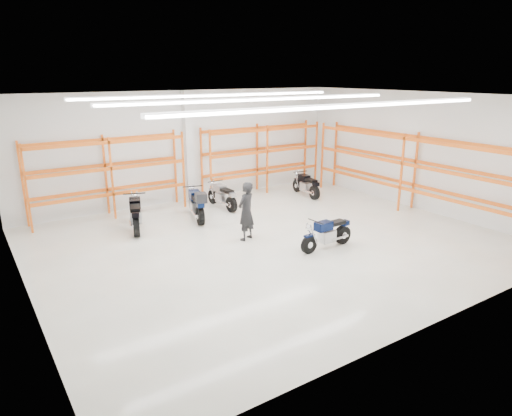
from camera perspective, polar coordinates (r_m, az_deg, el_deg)
ground at (r=14.58m, az=1.82°, el=-4.18°), size 14.00×14.00×0.00m
room_shell at (r=13.79m, az=1.88°, el=8.72°), size 14.02×12.02×4.51m
motorcycle_main at (r=14.07m, az=9.08°, el=-3.20°), size 1.98×0.66×0.97m
motorcycle_back_a at (r=16.01m, az=-14.82°, el=-0.83°), size 1.04×2.23×1.13m
motorcycle_back_b at (r=16.62m, az=-7.41°, el=0.41°), size 1.00×2.33×1.21m
motorcycle_back_c at (r=18.02m, az=-4.17°, el=1.42°), size 0.68×2.05×1.01m
motorcycle_back_d at (r=19.88m, az=6.36°, el=2.79°), size 0.70×2.03×1.00m
standing_man at (r=14.45m, az=-1.25°, el=-0.41°), size 0.81×0.69×1.89m
structural_column at (r=18.91m, az=-8.44°, el=7.52°), size 0.32×0.32×4.50m
pallet_racking_back_left at (r=17.52m, az=-18.01°, el=4.63°), size 5.67×0.87×3.00m
pallet_racking_back_right at (r=20.36m, az=0.77°, el=7.01°), size 5.67×0.87×3.00m
pallet_racking_side at (r=18.49m, az=18.58°, el=5.26°), size 0.87×9.07×3.00m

